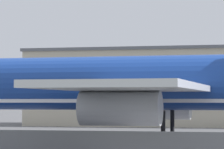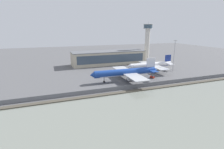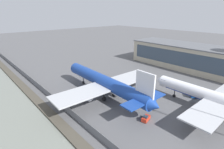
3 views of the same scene
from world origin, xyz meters
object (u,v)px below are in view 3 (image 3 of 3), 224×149
Objects in this scene: passenger_jet_white at (217,99)px; baggage_tug at (146,118)px; ops_van at (193,93)px; cargo_jet_blue at (105,83)px.

baggage_tug is (-11.55, -19.66, -4.05)m from passenger_jet_white.
passenger_jet_white reaches higher than ops_van.
cargo_jet_blue is at bearing 177.00° from baggage_tug.
cargo_jet_blue is 36.55m from passenger_jet_white.
passenger_jet_white reaches higher than baggage_tug.
ops_van is (-9.82, 6.55, -3.58)m from passenger_jet_white.
cargo_jet_blue is 20.49m from baggage_tug.
passenger_jet_white is 12.33m from ops_van.
ops_van is at bearing 86.22° from baggage_tug.
passenger_jet_white is at bearing 30.64° from cargo_jet_blue.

